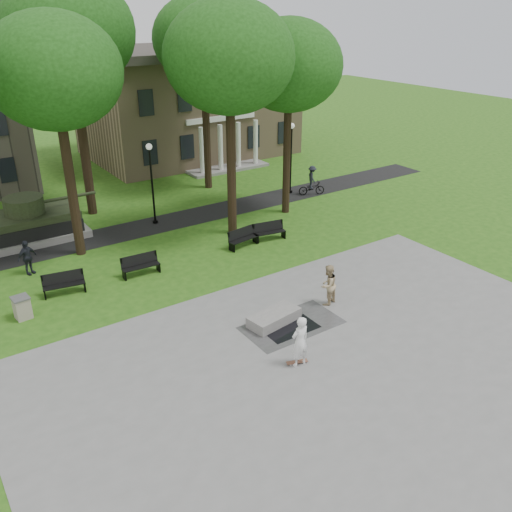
% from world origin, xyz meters
% --- Properties ---
extents(ground, '(120.00, 120.00, 0.00)m').
position_xyz_m(ground, '(0.00, 0.00, 0.00)').
color(ground, '#245213').
rests_on(ground, ground).
extents(plaza, '(22.00, 16.00, 0.02)m').
position_xyz_m(plaza, '(0.00, -5.00, 0.01)').
color(plaza, gray).
rests_on(plaza, ground).
extents(footpath, '(44.00, 2.60, 0.01)m').
position_xyz_m(footpath, '(0.00, 12.00, 0.01)').
color(footpath, black).
rests_on(footpath, ground).
extents(building_right, '(17.00, 12.00, 8.60)m').
position_xyz_m(building_right, '(10.00, 26.00, 4.34)').
color(building_right, '#9E8460').
rests_on(building_right, ground).
extents(tree_1, '(6.20, 6.20, 11.63)m').
position_xyz_m(tree_1, '(-4.50, 10.50, 8.95)').
color(tree_1, black).
rests_on(tree_1, ground).
extents(tree_2, '(6.60, 6.60, 12.16)m').
position_xyz_m(tree_2, '(3.50, 8.50, 9.32)').
color(tree_2, black).
rests_on(tree_2, ground).
extents(tree_3, '(6.00, 6.00, 11.19)m').
position_xyz_m(tree_3, '(8.00, 9.50, 8.60)').
color(tree_3, black).
rests_on(tree_3, ground).
extents(tree_4, '(7.20, 7.20, 13.50)m').
position_xyz_m(tree_4, '(-2.00, 16.00, 10.39)').
color(tree_4, black).
rests_on(tree_4, ground).
extents(tree_5, '(6.40, 6.40, 12.44)m').
position_xyz_m(tree_5, '(6.50, 16.50, 9.67)').
color(tree_5, black).
rests_on(tree_5, ground).
extents(lamp_mid, '(0.36, 0.36, 4.73)m').
position_xyz_m(lamp_mid, '(0.50, 12.30, 2.79)').
color(lamp_mid, black).
rests_on(lamp_mid, ground).
extents(lamp_right, '(0.36, 0.36, 4.73)m').
position_xyz_m(lamp_right, '(10.50, 12.30, 2.79)').
color(lamp_right, black).
rests_on(lamp_right, ground).
extents(tank_monument, '(7.45, 3.40, 2.40)m').
position_xyz_m(tank_monument, '(-6.46, 14.00, 0.86)').
color(tank_monument, gray).
rests_on(tank_monument, ground).
extents(puddle, '(2.20, 1.20, 0.00)m').
position_xyz_m(puddle, '(0.12, -1.32, 0.02)').
color(puddle, black).
rests_on(puddle, plaza).
extents(concrete_block, '(2.32, 1.31, 0.45)m').
position_xyz_m(concrete_block, '(-0.17, -0.56, 0.24)').
color(concrete_block, gray).
rests_on(concrete_block, plaza).
extents(skateboard, '(0.80, 0.45, 0.07)m').
position_xyz_m(skateboard, '(-1.10, -3.25, 0.06)').
color(skateboard, brown).
rests_on(skateboard, plaza).
extents(skateboarder, '(0.73, 0.49, 1.97)m').
position_xyz_m(skateboarder, '(-1.09, -3.35, 1.00)').
color(skateboarder, white).
rests_on(skateboarder, plaza).
extents(friend_watching, '(1.03, 0.90, 1.81)m').
position_xyz_m(friend_watching, '(2.61, -0.60, 0.92)').
color(friend_watching, tan).
rests_on(friend_watching, plaza).
extents(pedestrian_walker, '(1.08, 0.80, 1.71)m').
position_xyz_m(pedestrian_walker, '(-7.26, 9.57, 0.86)').
color(pedestrian_walker, black).
rests_on(pedestrian_walker, ground).
extents(cyclist, '(1.86, 1.27, 1.99)m').
position_xyz_m(cyclist, '(11.45, 11.17, 0.82)').
color(cyclist, black).
rests_on(cyclist, ground).
extents(park_bench_0, '(1.85, 0.83, 1.00)m').
position_xyz_m(park_bench_0, '(-6.46, 6.70, 0.52)').
color(park_bench_0, black).
rests_on(park_bench_0, ground).
extents(park_bench_1, '(1.82, 0.61, 1.00)m').
position_xyz_m(park_bench_1, '(-2.89, 6.53, 0.52)').
color(park_bench_1, black).
rests_on(park_bench_1, ground).
extents(park_bench_2, '(1.85, 0.79, 1.00)m').
position_xyz_m(park_bench_2, '(2.95, 6.55, 0.52)').
color(park_bench_2, black).
rests_on(park_bench_2, ground).
extents(park_bench_3, '(1.85, 0.81, 1.00)m').
position_xyz_m(park_bench_3, '(4.60, 6.53, 0.52)').
color(park_bench_3, black).
rests_on(park_bench_3, ground).
extents(trash_bin, '(0.72, 0.72, 0.96)m').
position_xyz_m(trash_bin, '(-8.47, 5.57, 0.49)').
color(trash_bin, gray).
rests_on(trash_bin, ground).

